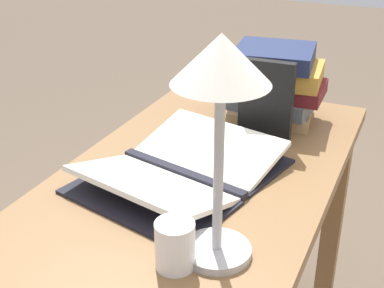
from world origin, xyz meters
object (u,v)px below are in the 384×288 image
Objects in this scene: open_book at (182,170)px; book_stack_tall at (273,83)px; book_standing_upright at (266,103)px; coffee_mug at (175,244)px; reading_lamp at (221,87)px.

book_stack_tall is at bearing -178.20° from open_book.
book_standing_upright reaches higher than open_book.
book_stack_tall is 0.73m from coffee_mug.
book_stack_tall is 0.71m from reading_lamp.
book_stack_tall is (-0.43, 0.09, 0.09)m from open_book.
book_standing_upright is at bearing 10.40° from book_stack_tall.
reading_lamp reaches higher than book_stack_tall.
reading_lamp is at bearing 6.09° from book_standing_upright.
book_stack_tall reaches higher than coffee_mug.
book_standing_upright is at bearing 169.41° from open_book.
reading_lamp is at bearing 136.44° from coffee_mug.
open_book is at bearing -25.16° from book_standing_upright.
coffee_mug is (0.06, -0.06, -0.28)m from reading_lamp.
book_standing_upright is 0.57m from coffee_mug.
coffee_mug is (0.56, 0.01, -0.07)m from book_standing_upright.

